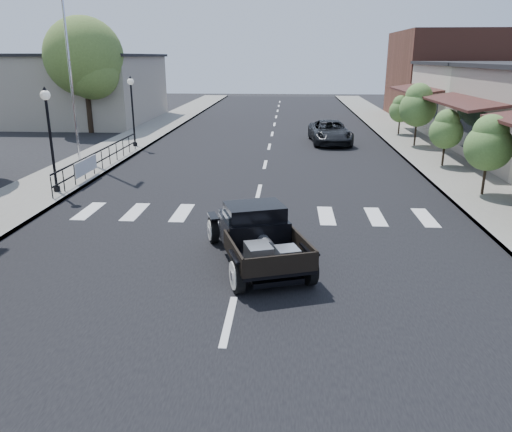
{
  "coord_description": "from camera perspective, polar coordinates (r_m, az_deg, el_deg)",
  "views": [
    {
      "loc": [
        1.11,
        -11.73,
        5.02
      ],
      "look_at": [
        0.29,
        0.77,
        1.0
      ],
      "focal_mm": 35.0,
      "sensor_mm": 36.0,
      "label": 1
    }
  ],
  "objects": [
    {
      "name": "small_tree_d",
      "position": [
        30.0,
        17.92,
        10.83
      ],
      "size": [
        2.01,
        2.01,
        3.35
      ],
      "primitive_type": null,
      "color": "#4B7133",
      "rests_on": "sidewalk_right"
    },
    {
      "name": "small_tree_b",
      "position": [
        19.99,
        24.91,
        6.17
      ],
      "size": [
        1.69,
        1.69,
        2.82
      ],
      "primitive_type": null,
      "color": "#4B7133",
      "rests_on": "sidewalk_right"
    },
    {
      "name": "road_markings",
      "position": [
        22.33,
        0.8,
        4.8
      ],
      "size": [
        12.0,
        60.0,
        0.06
      ],
      "primitive_type": null,
      "color": "silver",
      "rests_on": "ground"
    },
    {
      "name": "far_building_right",
      "position": [
        46.06,
        22.72,
        14.58
      ],
      "size": [
        11.0,
        10.0,
        7.0
      ],
      "primitive_type": "cube",
      "color": "brown",
      "rests_on": "ground"
    },
    {
      "name": "second_car",
      "position": [
        30.6,
        8.46,
        9.44
      ],
      "size": [
        2.54,
        4.98,
        1.35
      ],
      "primitive_type": "imported",
      "rotation": [
        0.0,
        0.0,
        0.06
      ],
      "color": "black",
      "rests_on": "ground"
    },
    {
      "name": "storefront_far",
      "position": [
        36.58,
        26.64,
        11.62
      ],
      "size": [
        10.0,
        9.0,
        4.5
      ],
      "primitive_type": "cube",
      "color": "beige",
      "rests_on": "ground"
    },
    {
      "name": "flagpole",
      "position": [
        25.89,
        -20.89,
        18.83
      ],
      "size": [
        0.12,
        0.12,
        11.67
      ],
      "primitive_type": "cylinder",
      "color": "silver",
      "rests_on": "sidewalk_left"
    },
    {
      "name": "lamp_post_c",
      "position": [
        29.21,
        -13.91,
        11.5
      ],
      "size": [
        0.36,
        0.36,
        3.85
      ],
      "primitive_type": null,
      "color": "black",
      "rests_on": "sidewalk_left"
    },
    {
      "name": "railing",
      "position": [
        23.7,
        -17.22,
        6.37
      ],
      "size": [
        0.08,
        10.0,
        1.0
      ],
      "primitive_type": null,
      "color": "black",
      "rests_on": "sidewalk_left"
    },
    {
      "name": "low_building_left",
      "position": [
        42.94,
        -18.83,
        13.51
      ],
      "size": [
        10.0,
        12.0,
        5.0
      ],
      "primitive_type": "cube",
      "color": "#A69D8B",
      "rests_on": "ground"
    },
    {
      "name": "small_tree_e",
      "position": [
        34.3,
        16.13,
        10.96
      ],
      "size": [
        1.44,
        1.44,
        2.4
      ],
      "primitive_type": null,
      "color": "#4B7133",
      "rests_on": "sidewalk_right"
    },
    {
      "name": "big_tree_far",
      "position": [
        36.39,
        -18.88,
        14.94
      ],
      "size": [
        5.16,
        5.16,
        7.58
      ],
      "primitive_type": null,
      "color": "#516C2E",
      "rests_on": "ground"
    },
    {
      "name": "hotrod_pickup",
      "position": [
        12.5,
        0.05,
        -2.12
      ],
      "size": [
        3.34,
        4.81,
        1.52
      ],
      "primitive_type": null,
      "rotation": [
        0.0,
        0.0,
        0.33
      ],
      "color": "black",
      "rests_on": "ground"
    },
    {
      "name": "small_tree_c",
      "position": [
        24.76,
        20.8,
        8.24
      ],
      "size": [
        1.5,
        1.5,
        2.5
      ],
      "primitive_type": null,
      "color": "#4B7133",
      "rests_on": "sidewalk_right"
    },
    {
      "name": "road",
      "position": [
        27.21,
        1.35,
        7.18
      ],
      "size": [
        14.0,
        80.0,
        0.02
      ],
      "primitive_type": "cube",
      "color": "black",
      "rests_on": "ground"
    },
    {
      "name": "sidewalk_right",
      "position": [
        28.16,
        19.03,
        6.71
      ],
      "size": [
        3.0,
        80.0,
        0.15
      ],
      "primitive_type": "cube",
      "color": "gray",
      "rests_on": "ground"
    },
    {
      "name": "ground",
      "position": [
        12.8,
        -1.55,
        -5.29
      ],
      "size": [
        120.0,
        120.0,
        0.0
      ],
      "primitive_type": "plane",
      "color": "black",
      "rests_on": "ground"
    },
    {
      "name": "sidewalk_left",
      "position": [
        28.83,
        -15.92,
        7.24
      ],
      "size": [
        3.0,
        80.0,
        0.15
      ],
      "primitive_type": "cube",
      "color": "gray",
      "rests_on": "ground"
    },
    {
      "name": "banner",
      "position": [
        21.9,
        -18.78,
        4.79
      ],
      "size": [
        0.04,
        2.2,
        0.6
      ],
      "primitive_type": null,
      "color": "silver",
      "rests_on": "sidewalk_left"
    },
    {
      "name": "lamp_post_b",
      "position": [
        19.97,
        -22.4,
        7.99
      ],
      "size": [
        0.36,
        0.36,
        3.85
      ],
      "primitive_type": null,
      "color": "black",
      "rests_on": "sidewalk_left"
    }
  ]
}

